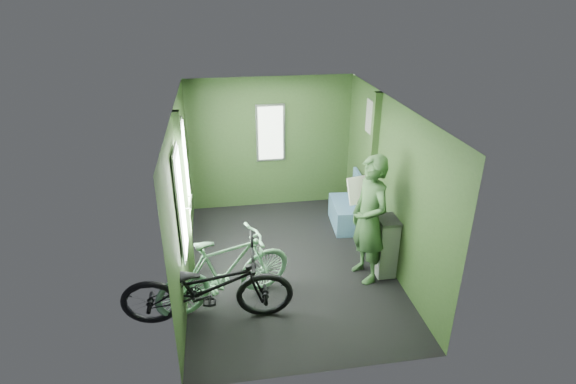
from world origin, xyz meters
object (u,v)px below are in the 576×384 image
object	(u,v)px
bicycle_mint	(228,305)
waste_box	(385,246)
bench_seat	(348,211)
bicycle_black	(211,322)
passenger	(369,220)

from	to	relation	value
bicycle_mint	waste_box	world-z (taller)	waste_box
bicycle_mint	bench_seat	bearing A→B (deg)	-69.76
waste_box	bicycle_mint	bearing A→B (deg)	-170.05
bicycle_mint	bench_seat	xyz separation A→B (m)	(2.04, 1.77, 0.26)
bicycle_black	waste_box	xyz separation A→B (m)	(2.38, 0.66, 0.42)
passenger	bench_seat	distance (m)	1.58
bicycle_black	bicycle_mint	distance (m)	0.36
bicycle_black	passenger	bearing A→B (deg)	-71.32
passenger	bench_seat	bearing A→B (deg)	159.89
waste_box	bench_seat	distance (m)	1.40
bicycle_mint	bench_seat	distance (m)	2.71
bench_seat	waste_box	bearing A→B (deg)	-81.07
bicycle_mint	bicycle_black	bearing A→B (deg)	121.07
waste_box	bench_seat	bearing A→B (deg)	94.79
waste_box	bicycle_black	bearing A→B (deg)	-164.55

